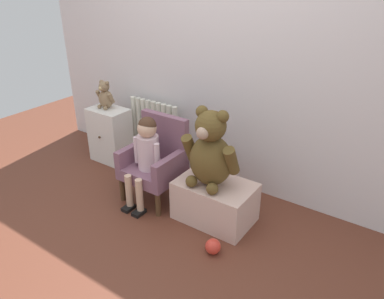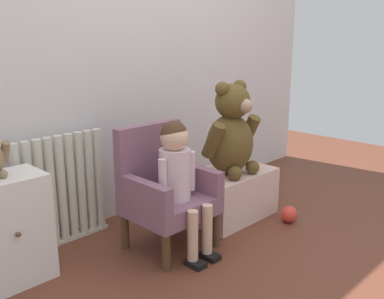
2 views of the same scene
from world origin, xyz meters
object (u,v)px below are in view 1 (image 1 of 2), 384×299
at_px(large_teddy_bear, 211,152).
at_px(low_bench, 215,201).
at_px(small_teddy_bear, 105,96).
at_px(toy_ball, 213,246).
at_px(radiator, 155,133).
at_px(child_armchair, 156,160).
at_px(child_figure, 146,149).
at_px(small_dresser, 110,135).

bearing_deg(large_teddy_bear, low_bench, 36.76).
height_order(small_teddy_bear, toy_ball, small_teddy_bear).
bearing_deg(radiator, low_bench, -25.02).
distance_m(child_armchair, toy_ball, 0.89).
xyz_separation_m(radiator, large_teddy_bear, (0.93, -0.47, 0.26)).
relative_size(low_bench, large_teddy_bear, 0.98).
distance_m(radiator, low_bench, 1.07).
distance_m(radiator, toy_ball, 1.42).
xyz_separation_m(child_armchair, large_teddy_bear, (0.54, -0.03, 0.24)).
relative_size(child_figure, toy_ball, 6.87).
bearing_deg(child_armchair, large_teddy_bear, -3.35).
bearing_deg(small_dresser, low_bench, -10.51).
height_order(child_figure, large_teddy_bear, large_teddy_bear).
distance_m(small_dresser, child_figure, 0.89).
xyz_separation_m(radiator, small_dresser, (-0.40, -0.20, -0.05)).
relative_size(child_figure, low_bench, 1.28).
bearing_deg(low_bench, toy_ball, -59.86).
relative_size(radiator, child_armchair, 0.92).
height_order(radiator, child_armchair, child_armchair).
xyz_separation_m(small_dresser, toy_ball, (1.56, -0.59, -0.21)).
bearing_deg(radiator, small_teddy_bear, -158.04).
relative_size(child_figure, small_teddy_bear, 2.76).
height_order(small_dresser, toy_ball, small_dresser).
height_order(small_dresser, small_teddy_bear, small_teddy_bear).
height_order(child_figure, toy_ball, child_figure).
relative_size(small_dresser, toy_ball, 5.00).
distance_m(child_armchair, small_teddy_bear, 0.92).
relative_size(radiator, small_teddy_bear, 2.38).
xyz_separation_m(child_armchair, toy_ball, (0.77, -0.34, -0.28)).
height_order(radiator, large_teddy_bear, large_teddy_bear).
distance_m(child_figure, large_teddy_bear, 0.55).
height_order(child_figure, low_bench, child_figure).
bearing_deg(child_armchair, low_bench, -0.62).
relative_size(child_armchair, large_teddy_bear, 1.17).
distance_m(radiator, child_armchair, 0.59).
xyz_separation_m(child_figure, low_bench, (0.57, 0.11, -0.32)).
bearing_deg(child_figure, toy_ball, -16.58).
height_order(child_armchair, large_teddy_bear, large_teddy_bear).
relative_size(radiator, small_dresser, 1.18).
xyz_separation_m(low_bench, toy_ball, (0.19, -0.34, -0.10)).
bearing_deg(low_bench, child_armchair, 179.38).
bearing_deg(small_dresser, small_teddy_bear, 151.35).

